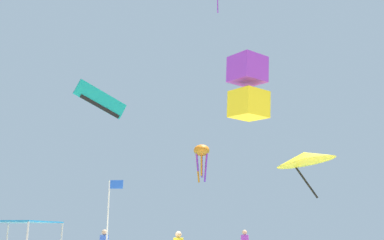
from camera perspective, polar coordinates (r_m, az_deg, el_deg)
The scene contains 6 objects.
canopy_tent at distance 19.41m, azimuth -22.84°, elevation -13.01°, with size 2.65×3.33×2.25m.
banner_flag at distance 17.72m, azimuth -11.29°, elevation -13.16°, with size 0.61×0.06×3.90m.
kite_delta_yellow at distance 34.58m, azimuth 15.25°, elevation -4.98°, with size 5.13×5.07×3.89m.
kite_octopus_orange at distance 45.62m, azimuth 1.33°, elevation -4.46°, with size 2.39×2.39×4.11m.
kite_parafoil_teal at distance 39.96m, azimuth -12.47°, elevation 2.71°, with size 4.34×3.38×3.17m.
kite_box_purple at distance 21.95m, azimuth 7.70°, elevation 4.54°, with size 2.30×2.30×3.45m.
Camera 1 is at (3.53, -17.77, 1.88)m, focal length 38.84 mm.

